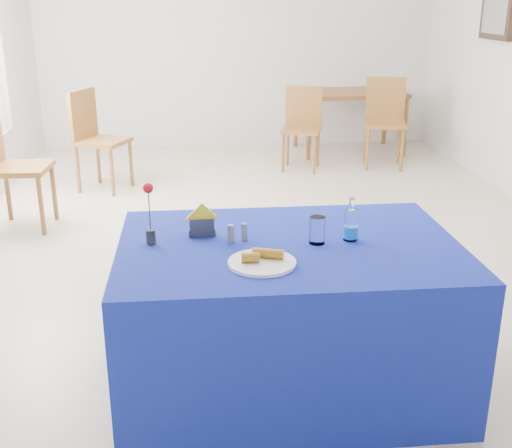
% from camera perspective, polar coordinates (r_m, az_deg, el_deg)
% --- Properties ---
extents(floor, '(7.00, 7.00, 0.00)m').
position_cam_1_polar(floor, '(5.23, 1.25, -1.18)').
color(floor, beige).
rests_on(floor, ground).
extents(room_shell, '(7.00, 7.00, 7.00)m').
position_cam_1_polar(room_shell, '(4.89, 1.41, 18.34)').
color(room_shell, silver).
rests_on(room_shell, ground).
extents(picture_frame, '(0.06, 0.64, 0.52)m').
position_cam_1_polar(picture_frame, '(7.15, 20.70, 17.16)').
color(picture_frame, black).
rests_on(picture_frame, room_shell).
extents(picture_art, '(0.02, 0.52, 0.40)m').
position_cam_1_polar(picture_art, '(7.14, 20.51, 17.18)').
color(picture_art, '#998C66').
rests_on(picture_art, room_shell).
extents(plate, '(0.30, 0.30, 0.01)m').
position_cam_1_polar(plate, '(2.77, 0.53, -3.46)').
color(plate, white).
rests_on(plate, blue_table).
extents(drinking_glass, '(0.07, 0.07, 0.13)m').
position_cam_1_polar(drinking_glass, '(3.00, 5.46, -0.55)').
color(drinking_glass, white).
rests_on(drinking_glass, blue_table).
extents(salt_shaker, '(0.03, 0.03, 0.08)m').
position_cam_1_polar(salt_shaker, '(3.01, -2.25, -0.86)').
color(salt_shaker, slate).
rests_on(salt_shaker, blue_table).
extents(pepper_shaker, '(0.03, 0.03, 0.08)m').
position_cam_1_polar(pepper_shaker, '(3.03, -1.04, -0.71)').
color(pepper_shaker, slate).
rests_on(pepper_shaker, blue_table).
extents(blue_table, '(1.60, 1.10, 0.76)m').
position_cam_1_polar(blue_table, '(3.17, 2.84, -8.10)').
color(blue_table, '#102097').
rests_on(blue_table, floor).
extents(water_bottle, '(0.07, 0.07, 0.21)m').
position_cam_1_polar(water_bottle, '(3.06, 8.42, -0.14)').
color(water_bottle, white).
rests_on(water_bottle, blue_table).
extents(napkin_holder, '(0.15, 0.06, 0.16)m').
position_cam_1_polar(napkin_holder, '(3.10, -4.84, -0.17)').
color(napkin_holder, '#3A3A40').
rests_on(napkin_holder, blue_table).
extents(rose_vase, '(0.05, 0.05, 0.30)m').
position_cam_1_polar(rose_vase, '(2.99, -9.44, 0.78)').
color(rose_vase, '#242429').
rests_on(rose_vase, blue_table).
extents(oak_table, '(1.31, 0.89, 0.76)m').
position_cam_1_polar(oak_table, '(8.15, 8.37, 11.07)').
color(oak_table, brown).
rests_on(oak_table, floor).
extents(chair_bg_left, '(0.51, 0.51, 0.91)m').
position_cam_1_polar(chair_bg_left, '(7.29, 4.14, 9.04)').
color(chair_bg_left, '#95622B').
rests_on(chair_bg_left, floor).
extents(chair_bg_right, '(0.53, 0.53, 0.99)m').
position_cam_1_polar(chair_bg_right, '(7.54, 11.41, 9.42)').
color(chair_bg_right, '#95622B').
rests_on(chair_bg_right, floor).
extents(chair_win_a, '(0.49, 0.49, 1.04)m').
position_cam_1_polar(chair_win_a, '(5.67, -21.25, 5.45)').
color(chair_win_a, '#95622B').
rests_on(chair_win_a, floor).
extents(chair_win_b, '(0.59, 0.59, 1.00)m').
position_cam_1_polar(chair_win_b, '(6.63, -14.19, 7.86)').
color(chair_win_b, '#95622B').
rests_on(chair_win_b, floor).
extents(banana_pieces, '(0.19, 0.11, 0.04)m').
position_cam_1_polar(banana_pieces, '(2.78, 0.58, -2.75)').
color(banana_pieces, gold).
rests_on(banana_pieces, plate).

